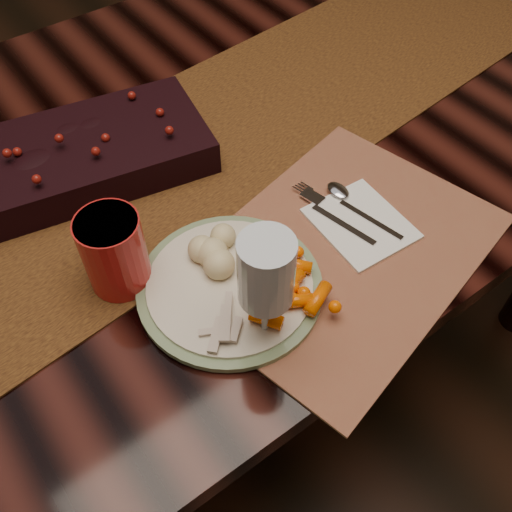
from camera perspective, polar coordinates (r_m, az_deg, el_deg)
floor at (r=1.59m, az=-6.10°, el=-10.87°), size 5.00×5.00×0.00m
dining_table at (r=1.27m, az=-7.52°, el=-3.02°), size 1.80×1.00×0.75m
table_runner at (r=0.95m, az=-11.40°, el=7.40°), size 1.93×0.58×0.00m
centerpiece at (r=0.96m, az=-16.95°, el=10.03°), size 0.42×0.27×0.08m
placemat_main at (r=0.84m, az=8.59°, el=0.56°), size 0.52×0.43×0.00m
dinner_plate at (r=0.78m, az=-2.64°, el=-3.00°), size 0.26×0.26×0.01m
baby_carrots at (r=0.75m, az=2.60°, el=-3.99°), size 0.13×0.12×0.02m
mashed_potatoes at (r=0.79m, az=-3.78°, el=1.00°), size 0.10×0.10×0.05m
turkey_shreds at (r=0.73m, az=-3.20°, el=-6.60°), size 0.10×0.09×0.02m
napkin at (r=0.88m, az=10.41°, el=3.24°), size 0.13×0.15×0.00m
fork at (r=0.87m, az=7.95°, el=3.84°), size 0.05×0.15×0.00m
spoon at (r=0.89m, az=10.38°, el=4.50°), size 0.06×0.14×0.00m
red_cup at (r=0.78m, az=-13.99°, el=0.40°), size 0.11×0.11×0.12m
wine_glass at (r=0.68m, az=0.97°, el=-3.83°), size 0.07×0.07×0.19m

